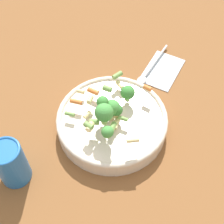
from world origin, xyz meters
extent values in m
plane|color=brown|center=(0.00, 0.00, 0.00)|extent=(3.00, 3.00, 0.00)
cylinder|color=beige|center=(0.00, 0.00, 0.02)|extent=(0.28, 0.28, 0.04)
torus|color=beige|center=(0.00, 0.00, 0.04)|extent=(0.28, 0.28, 0.01)
cylinder|color=#8CB766|center=(0.00, 0.00, 0.06)|extent=(0.01, 0.01, 0.02)
sphere|color=#479342|center=(0.00, 0.00, 0.08)|extent=(0.04, 0.04, 0.04)
cylinder|color=#8CB766|center=(-0.06, 0.02, 0.06)|extent=(0.01, 0.01, 0.02)
sphere|color=#3D8438|center=(-0.06, 0.02, 0.08)|extent=(0.04, 0.04, 0.04)
cylinder|color=#8CB766|center=(0.08, 0.01, 0.08)|extent=(0.01, 0.01, 0.01)
sphere|color=#479342|center=(0.08, 0.01, 0.10)|extent=(0.03, 0.03, 0.03)
cylinder|color=#8CB766|center=(0.01, -0.02, 0.09)|extent=(0.01, 0.01, 0.01)
sphere|color=#3D8438|center=(0.01, -0.02, 0.10)|extent=(0.03, 0.03, 0.03)
cylinder|color=#8CB766|center=(0.04, -0.01, 0.09)|extent=(0.02, 0.02, 0.02)
sphere|color=#479342|center=(0.04, -0.01, 0.11)|extent=(0.04, 0.04, 0.04)
cylinder|color=#8CB766|center=(0.00, 0.01, 0.06)|extent=(0.01, 0.01, 0.01)
sphere|color=#33722D|center=(0.00, 0.01, 0.08)|extent=(0.03, 0.03, 0.03)
cylinder|color=beige|center=(0.02, 0.02, 0.06)|extent=(0.03, 0.01, 0.01)
cylinder|color=orange|center=(0.00, -0.09, 0.07)|extent=(0.01, 0.03, 0.01)
cylinder|color=#729E4C|center=(-0.11, -0.02, 0.08)|extent=(0.03, 0.03, 0.01)
cylinder|color=orange|center=(-0.08, 0.07, 0.08)|extent=(0.02, 0.02, 0.01)
cylinder|color=beige|center=(-0.01, 0.01, 0.06)|extent=(0.02, 0.01, 0.01)
cylinder|color=beige|center=(0.01, 0.00, 0.07)|extent=(0.03, 0.02, 0.01)
cylinder|color=beige|center=(-0.01, -0.06, 0.08)|extent=(0.02, 0.01, 0.01)
cylinder|color=#729E4C|center=(0.04, 0.01, 0.06)|extent=(0.03, 0.02, 0.01)
cylinder|color=#729E4C|center=(0.04, -0.10, 0.06)|extent=(0.01, 0.02, 0.01)
cylinder|color=#729E4C|center=(0.01, 0.03, 0.07)|extent=(0.01, 0.02, 0.01)
cylinder|color=beige|center=(0.02, -0.06, 0.06)|extent=(0.02, 0.02, 0.01)
cylinder|color=beige|center=(-0.04, -0.10, 0.06)|extent=(0.01, 0.02, 0.01)
cylinder|color=beige|center=(-0.09, -0.01, 0.06)|extent=(0.03, 0.03, 0.01)
cylinder|color=beige|center=(0.08, 0.07, 0.09)|extent=(0.02, 0.03, 0.01)
cylinder|color=#729E4C|center=(0.05, -0.03, 0.08)|extent=(0.02, 0.02, 0.01)
cylinder|color=beige|center=(0.07, -0.03, 0.08)|extent=(0.02, 0.02, 0.01)
cylinder|color=orange|center=(-0.05, -0.07, 0.07)|extent=(0.02, 0.03, 0.01)
cylinder|color=#729E4C|center=(-0.05, -0.03, 0.09)|extent=(0.02, 0.02, 0.01)
cylinder|color=#729E4C|center=(0.07, -0.03, 0.09)|extent=(0.02, 0.02, 0.01)
cylinder|color=#2366B2|center=(0.20, -0.17, 0.06)|extent=(0.07, 0.07, 0.11)
torus|color=#2366B2|center=(0.20, -0.17, 0.11)|extent=(0.07, 0.07, 0.01)
cube|color=#B2BCC6|center=(-0.24, 0.08, 0.00)|extent=(0.16, 0.12, 0.01)
cylinder|color=silver|center=(-0.26, 0.06, 0.01)|extent=(0.15, 0.04, 0.01)
ellipsoid|color=silver|center=(-0.17, 0.03, 0.01)|extent=(0.04, 0.03, 0.01)
camera|label=1|loc=(0.43, 0.14, 0.67)|focal=50.00mm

